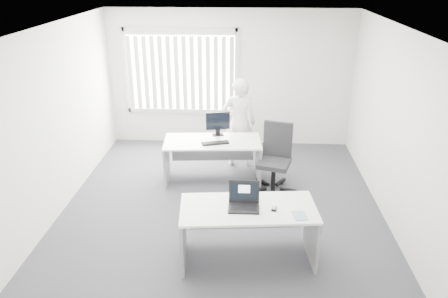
# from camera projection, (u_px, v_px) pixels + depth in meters

# --- Properties ---
(ground) EXTENTS (6.00, 6.00, 0.00)m
(ground) POSITION_uv_depth(u_px,v_px,m) (221.00, 215.00, 6.75)
(ground) COLOR #4E4F55
(ground) RESTS_ON ground
(wall_back) EXTENTS (5.00, 0.02, 2.80)m
(wall_back) POSITION_uv_depth(u_px,v_px,m) (230.00, 79.00, 8.96)
(wall_back) COLOR silver
(wall_back) RESTS_ON ground
(wall_front) EXTENTS (5.00, 0.02, 2.80)m
(wall_front) POSITION_uv_depth(u_px,v_px,m) (197.00, 263.00, 3.45)
(wall_front) COLOR silver
(wall_front) RESTS_ON ground
(wall_left) EXTENTS (0.02, 6.00, 2.80)m
(wall_left) POSITION_uv_depth(u_px,v_px,m) (49.00, 127.00, 6.33)
(wall_left) COLOR silver
(wall_left) RESTS_ON ground
(wall_right) EXTENTS (0.02, 6.00, 2.80)m
(wall_right) POSITION_uv_depth(u_px,v_px,m) (400.00, 134.00, 6.08)
(wall_right) COLOR silver
(wall_right) RESTS_ON ground
(ceiling) EXTENTS (5.00, 6.00, 0.02)m
(ceiling) POSITION_uv_depth(u_px,v_px,m) (220.00, 29.00, 5.66)
(ceiling) COLOR silver
(ceiling) RESTS_ON wall_back
(window) EXTENTS (2.32, 0.06, 1.76)m
(window) POSITION_uv_depth(u_px,v_px,m) (181.00, 72.00, 8.92)
(window) COLOR beige
(window) RESTS_ON wall_back
(blinds) EXTENTS (2.20, 0.10, 1.50)m
(blinds) POSITION_uv_depth(u_px,v_px,m) (181.00, 74.00, 8.87)
(blinds) COLOR silver
(blinds) RESTS_ON wall_back
(desk_near) EXTENTS (1.77, 0.96, 0.78)m
(desk_near) POSITION_uv_depth(u_px,v_px,m) (248.00, 222.00, 5.54)
(desk_near) COLOR white
(desk_near) RESTS_ON ground
(desk_far) EXTENTS (1.72, 0.91, 0.76)m
(desk_far) POSITION_uv_depth(u_px,v_px,m) (213.00, 152.00, 7.63)
(desk_far) COLOR white
(desk_far) RESTS_ON ground
(office_chair) EXTENTS (0.82, 0.82, 1.16)m
(office_chair) POSITION_uv_depth(u_px,v_px,m) (274.00, 170.00, 7.40)
(office_chair) COLOR black
(office_chair) RESTS_ON ground
(person) EXTENTS (0.65, 0.45, 1.70)m
(person) POSITION_uv_depth(u_px,v_px,m) (239.00, 123.00, 8.12)
(person) COLOR silver
(person) RESTS_ON ground
(laptop) EXTENTS (0.38, 0.34, 0.30)m
(laptop) POSITION_uv_depth(u_px,v_px,m) (244.00, 198.00, 5.36)
(laptop) COLOR black
(laptop) RESTS_ON desk_near
(paper_sheet) EXTENTS (0.31, 0.22, 0.00)m
(paper_sheet) POSITION_uv_depth(u_px,v_px,m) (283.00, 212.00, 5.35)
(paper_sheet) COLOR white
(paper_sheet) RESTS_ON desk_near
(mouse) EXTENTS (0.07, 0.11, 0.04)m
(mouse) POSITION_uv_depth(u_px,v_px,m) (274.00, 208.00, 5.39)
(mouse) COLOR #AFAFB1
(mouse) RESTS_ON paper_sheet
(booklet) EXTENTS (0.19, 0.24, 0.01)m
(booklet) POSITION_uv_depth(u_px,v_px,m) (300.00, 216.00, 5.27)
(booklet) COLOR silver
(booklet) RESTS_ON desk_near
(keyboard) EXTENTS (0.48, 0.28, 0.02)m
(keyboard) POSITION_uv_depth(u_px,v_px,m) (215.00, 143.00, 7.42)
(keyboard) COLOR black
(keyboard) RESTS_ON desk_far
(monitor) EXTENTS (0.45, 0.22, 0.43)m
(monitor) POSITION_uv_depth(u_px,v_px,m) (218.00, 124.00, 7.71)
(monitor) COLOR black
(monitor) RESTS_ON desk_far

